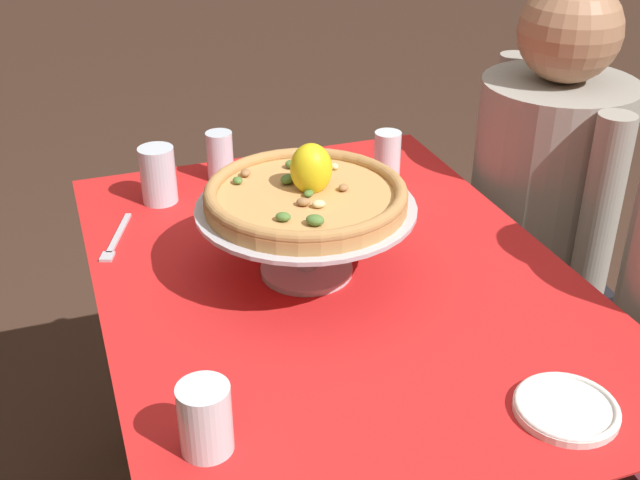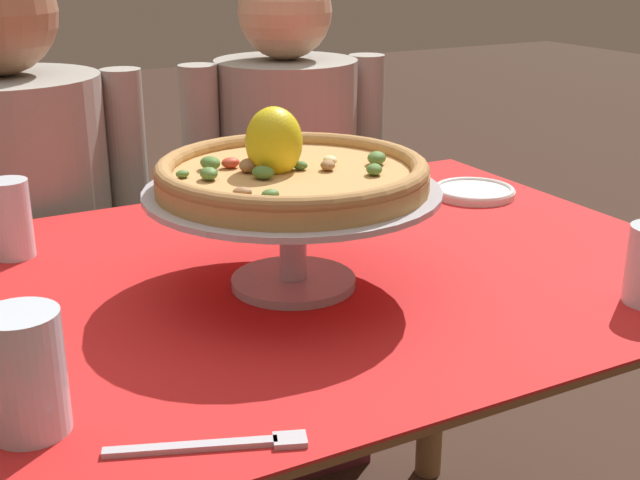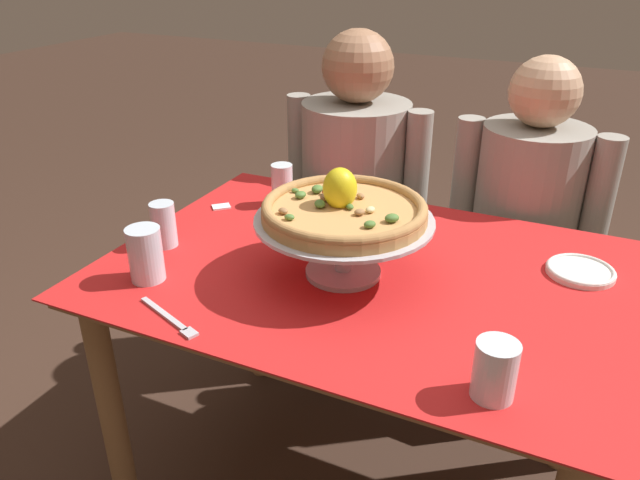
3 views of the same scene
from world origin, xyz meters
The scene contains 12 objects.
dining_table centered at (0.00, 0.00, 0.61)m, with size 1.18×0.86×0.73m.
pizza_stand centered at (-0.03, -0.05, 0.83)m, with size 0.40×0.40×0.14m.
pizza centered at (-0.03, -0.05, 0.89)m, with size 0.36×0.36×0.11m.
water_glass_side_left centered at (-0.49, -0.10, 0.78)m, with size 0.06×0.06×0.11m.
water_glass_front_left centered at (-0.42, -0.25, 0.78)m, with size 0.08×0.08×0.13m.
water_glass_back_left centered at (-0.35, 0.25, 0.78)m, with size 0.06×0.06×0.12m.
water_glass_front_right centered at (0.36, -0.32, 0.77)m, with size 0.07×0.07×0.10m.
side_plate centered at (0.46, 0.18, 0.73)m, with size 0.15×0.15×0.02m.
dinner_fork centered at (-0.27, -0.37, 0.73)m, with size 0.18×0.09×0.01m.
sugar_packet centered at (-0.50, 0.16, 0.73)m, with size 0.05×0.04×0.01m, color white.
diner_left centered at (-0.28, 0.65, 0.57)m, with size 0.52×0.38×1.17m.
diner_right centered at (0.28, 0.61, 0.53)m, with size 0.47×0.34×1.13m.
Camera 3 is at (0.44, -1.18, 1.42)m, focal length 34.41 mm.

